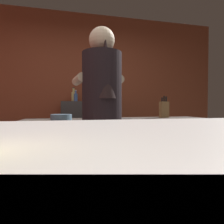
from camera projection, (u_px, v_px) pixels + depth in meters
wall_back at (81, 90)px, 3.44m from camera, size 5.20×0.10×2.70m
prep_counter at (120, 159)px, 2.18m from camera, size 2.10×0.60×0.92m
back_shelf at (85, 136)px, 3.20m from camera, size 0.78×0.36×1.14m
bartender at (102, 112)px, 1.65m from camera, size 0.45×0.53×1.74m
knife_block at (164, 109)px, 2.41m from camera, size 0.10×0.08×0.27m
mixing_bowl at (61, 117)px, 1.96m from camera, size 0.21×0.21×0.06m
chefs_knife at (121, 119)px, 2.12m from camera, size 0.24×0.11×0.01m
bottle_soy at (76, 97)px, 3.10m from camera, size 0.06×0.06×0.18m
bottle_vinegar at (84, 97)px, 3.14m from camera, size 0.07×0.07×0.20m
bottle_hot_sauce at (89, 97)px, 3.24m from camera, size 0.06×0.06×0.20m
bottle_olive_oil at (74, 96)px, 3.19m from camera, size 0.07×0.07×0.23m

